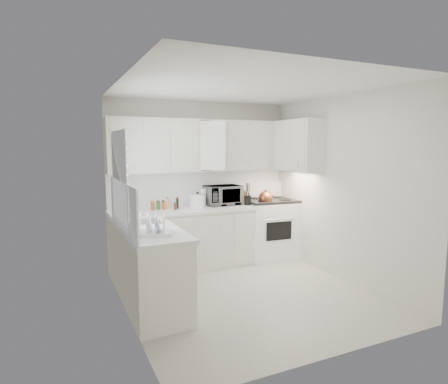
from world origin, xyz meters
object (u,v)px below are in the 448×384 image
stove (269,220)px  dish_rack (151,223)px  utensil_crock (248,194)px  rice_cooker (198,199)px  microwave (223,193)px  tea_kettle (265,197)px

stove → dish_rack: bearing=-143.8°
dish_rack → utensil_crock: bearing=52.2°
stove → utensil_crock: (-0.46, -0.08, 0.49)m
rice_cooker → dish_rack: 1.87m
stove → microwave: microwave is taller
dish_rack → rice_cooker: bearing=70.5°
utensil_crock → dish_rack: (-1.91, -1.35, -0.06)m
tea_kettle → rice_cooker: size_ratio=1.19×
stove → microwave: (-0.82, 0.10, 0.50)m
utensil_crock → dish_rack: bearing=-144.7°
rice_cooker → dish_rack: bearing=-141.8°
tea_kettle → microwave: (-0.64, 0.26, 0.07)m
tea_kettle → utensil_crock: utensil_crock is taller
rice_cooker → dish_rack: (-1.11, -1.50, 0.00)m
stove → dish_rack: 2.81m
rice_cooker → utensil_crock: utensil_crock is taller
tea_kettle → dish_rack: bearing=-138.0°
stove → utensil_crock: bearing=-165.0°
tea_kettle → utensil_crock: (-0.28, 0.08, 0.06)m
tea_kettle → dish_rack: 2.54m
tea_kettle → dish_rack: (-2.20, -1.27, -0.00)m
stove → microwave: 0.97m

